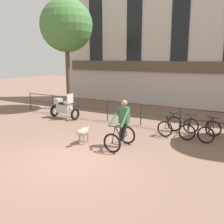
# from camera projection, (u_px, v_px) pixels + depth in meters

# --- Properties ---
(ground_plane) EXTENTS (60.00, 60.00, 0.00)m
(ground_plane) POSITION_uv_depth(u_px,v_px,m) (70.00, 162.00, 8.15)
(ground_plane) COLOR #7A5B4C
(canal_railing) EXTENTS (15.05, 0.05, 1.05)m
(canal_railing) POSITION_uv_depth(u_px,v_px,m) (141.00, 111.00, 12.37)
(canal_railing) COLOR #2D2B28
(canal_railing) RESTS_ON ground_plane
(building_facade) EXTENTS (18.00, 0.72, 9.39)m
(building_facade) POSITION_uv_depth(u_px,v_px,m) (181.00, 33.00, 16.41)
(building_facade) COLOR beige
(building_facade) RESTS_ON ground_plane
(cyclist_with_bike) EXTENTS (0.69, 1.17, 1.70)m
(cyclist_with_bike) POSITION_uv_depth(u_px,v_px,m) (122.00, 126.00, 9.36)
(cyclist_with_bike) COLOR black
(cyclist_with_bike) RESTS_ON ground_plane
(dog) EXTENTS (0.40, 1.02, 0.62)m
(dog) POSITION_uv_depth(u_px,v_px,m) (83.00, 132.00, 9.81)
(dog) COLOR tan
(dog) RESTS_ON ground_plane
(parked_motorcycle) EXTENTS (1.66, 0.72, 1.35)m
(parked_motorcycle) POSITION_uv_depth(u_px,v_px,m) (64.00, 108.00, 13.88)
(parked_motorcycle) COLOR black
(parked_motorcycle) RESTS_ON ground_plane
(parked_bicycle_near_lamp) EXTENTS (0.72, 1.15, 0.86)m
(parked_bicycle_near_lamp) POSITION_uv_depth(u_px,v_px,m) (170.00, 126.00, 11.06)
(parked_bicycle_near_lamp) COLOR black
(parked_bicycle_near_lamp) RESTS_ON ground_plane
(parked_bicycle_mid_left) EXTENTS (0.79, 1.18, 0.86)m
(parked_bicycle_mid_left) POSITION_uv_depth(u_px,v_px,m) (189.00, 128.00, 10.65)
(parked_bicycle_mid_left) COLOR black
(parked_bicycle_mid_left) RESTS_ON ground_plane
(parked_bicycle_mid_right) EXTENTS (0.73, 1.15, 0.86)m
(parked_bicycle_mid_right) POSITION_uv_depth(u_px,v_px,m) (210.00, 131.00, 10.24)
(parked_bicycle_mid_right) COLOR black
(parked_bicycle_mid_right) RESTS_ON ground_plane
(tree_canalside_left) EXTENTS (3.18, 3.18, 6.68)m
(tree_canalside_left) POSITION_uv_depth(u_px,v_px,m) (66.00, 26.00, 15.80)
(tree_canalside_left) COLOR brown
(tree_canalside_left) RESTS_ON ground_plane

